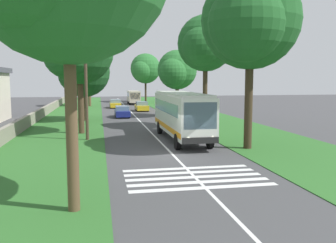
{
  "coord_description": "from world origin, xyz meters",
  "views": [
    {
      "loc": [
        -22.12,
        4.53,
        4.78
      ],
      "look_at": [
        4.72,
        -0.54,
        1.6
      ],
      "focal_mm": 39.01,
      "sensor_mm": 36.0,
      "label": 1
    }
  ],
  "objects_px": {
    "roadside_tree_left_3": "(83,73)",
    "utility_pole": "(86,85)",
    "coach_bus": "(181,113)",
    "roadside_tree_left_0": "(77,52)",
    "trailing_minibus_0": "(134,96)",
    "roadside_tree_left_2": "(88,61)",
    "trailing_car_1": "(142,106)",
    "trailing_car_2": "(115,104)",
    "roadside_tree_right_0": "(176,71)",
    "roadside_tree_right_2": "(247,24)",
    "trailing_car_0": "(122,112)",
    "roadside_tree_right_1": "(145,69)",
    "roadside_tree_right_3": "(204,45)"
  },
  "relations": [
    {
      "from": "trailing_car_2",
      "to": "trailing_minibus_0",
      "type": "bearing_deg",
      "value": -24.37
    },
    {
      "from": "roadside_tree_left_2",
      "to": "roadside_tree_right_1",
      "type": "xyz_separation_m",
      "value": [
        10.33,
        -11.22,
        -1.07
      ]
    },
    {
      "from": "trailing_car_1",
      "to": "roadside_tree_left_3",
      "type": "bearing_deg",
      "value": 145.88
    },
    {
      "from": "roadside_tree_left_3",
      "to": "utility_pole",
      "type": "bearing_deg",
      "value": -176.78
    },
    {
      "from": "roadside_tree_right_2",
      "to": "trailing_car_1",
      "type": "bearing_deg",
      "value": 6.32
    },
    {
      "from": "trailing_minibus_0",
      "to": "utility_pole",
      "type": "xyz_separation_m",
      "value": [
        -40.94,
        7.47,
        2.81
      ]
    },
    {
      "from": "roadside_tree_left_2",
      "to": "roadside_tree_right_3",
      "type": "relative_size",
      "value": 0.97
    },
    {
      "from": "trailing_car_1",
      "to": "roadside_tree_left_0",
      "type": "bearing_deg",
      "value": 160.03
    },
    {
      "from": "coach_bus",
      "to": "trailing_car_1",
      "type": "distance_m",
      "value": 26.99
    },
    {
      "from": "coach_bus",
      "to": "trailing_car_1",
      "type": "xyz_separation_m",
      "value": [
        26.94,
        0.03,
        -1.48
      ]
    },
    {
      "from": "roadside_tree_right_3",
      "to": "utility_pole",
      "type": "bearing_deg",
      "value": 115.97
    },
    {
      "from": "roadside_tree_left_3",
      "to": "roadside_tree_right_3",
      "type": "xyz_separation_m",
      "value": [
        -8.55,
        -11.79,
        2.6
      ]
    },
    {
      "from": "roadside_tree_right_3",
      "to": "utility_pole",
      "type": "relative_size",
      "value": 1.31
    },
    {
      "from": "trailing_car_2",
      "to": "roadside_tree_right_1",
      "type": "height_order",
      "value": "roadside_tree_right_1"
    },
    {
      "from": "roadside_tree_left_0",
      "to": "roadside_tree_right_2",
      "type": "relative_size",
      "value": 0.85
    },
    {
      "from": "coach_bus",
      "to": "trailing_car_0",
      "type": "bearing_deg",
      "value": 10.87
    },
    {
      "from": "roadside_tree_left_2",
      "to": "utility_pole",
      "type": "bearing_deg",
      "value": -178.67
    },
    {
      "from": "roadside_tree_right_0",
      "to": "roadside_tree_right_2",
      "type": "distance_m",
      "value": 22.4
    },
    {
      "from": "trailing_car_0",
      "to": "roadside_tree_right_2",
      "type": "bearing_deg",
      "value": -162.97
    },
    {
      "from": "coach_bus",
      "to": "roadside_tree_right_3",
      "type": "distance_m",
      "value": 9.53
    },
    {
      "from": "roadside_tree_right_2",
      "to": "roadside_tree_right_3",
      "type": "height_order",
      "value": "roadside_tree_right_2"
    },
    {
      "from": "coach_bus",
      "to": "roadside_tree_left_0",
      "type": "height_order",
      "value": "roadside_tree_left_0"
    },
    {
      "from": "trailing_car_1",
      "to": "roadside_tree_right_2",
      "type": "height_order",
      "value": "roadside_tree_right_2"
    },
    {
      "from": "trailing_minibus_0",
      "to": "roadside_tree_right_1",
      "type": "height_order",
      "value": "roadside_tree_right_1"
    },
    {
      "from": "trailing_car_2",
      "to": "utility_pole",
      "type": "height_order",
      "value": "utility_pole"
    },
    {
      "from": "coach_bus",
      "to": "trailing_car_1",
      "type": "bearing_deg",
      "value": 0.06
    },
    {
      "from": "trailing_car_0",
      "to": "roadside_tree_left_0",
      "type": "relative_size",
      "value": 0.42
    },
    {
      "from": "trailing_car_0",
      "to": "trailing_car_1",
      "type": "distance_m",
      "value": 9.36
    },
    {
      "from": "trailing_car_0",
      "to": "roadside_tree_left_0",
      "type": "height_order",
      "value": "roadside_tree_left_0"
    },
    {
      "from": "roadside_tree_left_0",
      "to": "trailing_minibus_0",
      "type": "bearing_deg",
      "value": -12.48
    },
    {
      "from": "coach_bus",
      "to": "roadside_tree_left_3",
      "type": "distance_m",
      "value": 17.4
    },
    {
      "from": "roadside_tree_right_3",
      "to": "roadside_tree_right_1",
      "type": "bearing_deg",
      "value": 0.87
    },
    {
      "from": "trailing_car_0",
      "to": "roadside_tree_right_1",
      "type": "distance_m",
      "value": 31.15
    },
    {
      "from": "trailing_car_1",
      "to": "trailing_car_2",
      "type": "height_order",
      "value": "same"
    },
    {
      "from": "trailing_minibus_0",
      "to": "roadside_tree_left_2",
      "type": "height_order",
      "value": "roadside_tree_left_2"
    },
    {
      "from": "coach_bus",
      "to": "trailing_car_2",
      "type": "xyz_separation_m",
      "value": [
        33.53,
        3.7,
        -1.48
      ]
    },
    {
      "from": "trailing_car_2",
      "to": "roadside_tree_right_3",
      "type": "xyz_separation_m",
      "value": [
        -27.04,
        -7.4,
        7.39
      ]
    },
    {
      "from": "roadside_tree_right_0",
      "to": "roadside_tree_right_2",
      "type": "xyz_separation_m",
      "value": [
        -22.24,
        -0.13,
        2.64
      ]
    },
    {
      "from": "trailing_minibus_0",
      "to": "roadside_tree_right_3",
      "type": "relative_size",
      "value": 0.55
    },
    {
      "from": "utility_pole",
      "to": "roadside_tree_right_1",
      "type": "bearing_deg",
      "value": -12.47
    },
    {
      "from": "trailing_minibus_0",
      "to": "roadside_tree_right_2",
      "type": "distance_m",
      "value": 47.15
    },
    {
      "from": "roadside_tree_right_0",
      "to": "utility_pole",
      "type": "relative_size",
      "value": 1.01
    },
    {
      "from": "roadside_tree_right_3",
      "to": "roadside_tree_left_3",
      "type": "bearing_deg",
      "value": 54.04
    },
    {
      "from": "roadside_tree_right_1",
      "to": "roadside_tree_right_2",
      "type": "height_order",
      "value": "roadside_tree_right_2"
    },
    {
      "from": "utility_pole",
      "to": "roadside_tree_left_2",
      "type": "bearing_deg",
      "value": 1.33
    },
    {
      "from": "trailing_car_0",
      "to": "roadside_tree_right_2",
      "type": "height_order",
      "value": "roadside_tree_right_2"
    },
    {
      "from": "trailing_car_1",
      "to": "trailing_car_2",
      "type": "relative_size",
      "value": 1.0
    },
    {
      "from": "roadside_tree_left_3",
      "to": "trailing_car_0",
      "type": "bearing_deg",
      "value": -55.03
    },
    {
      "from": "coach_bus",
      "to": "trailing_minibus_0",
      "type": "xyz_separation_m",
      "value": [
        42.07,
        -0.17,
        -0.6
      ]
    },
    {
      "from": "trailing_minibus_0",
      "to": "roadside_tree_right_0",
      "type": "height_order",
      "value": "roadside_tree_right_0"
    }
  ]
}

